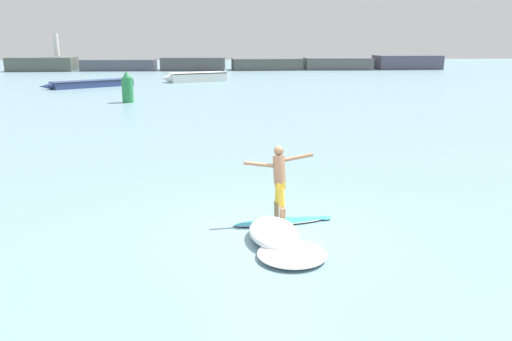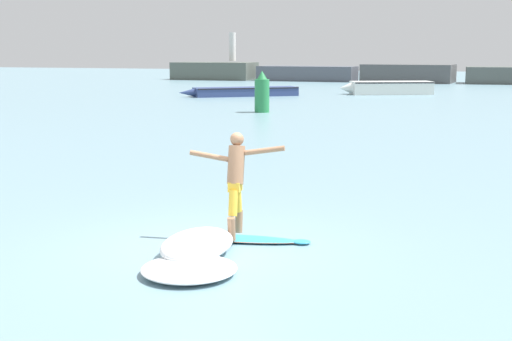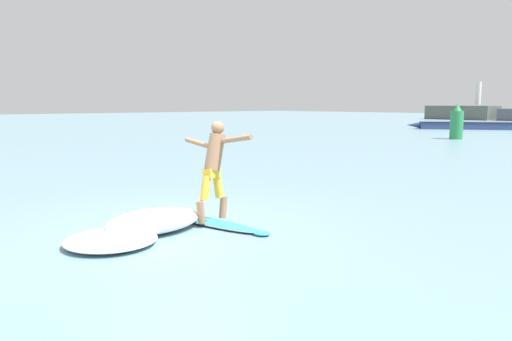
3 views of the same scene
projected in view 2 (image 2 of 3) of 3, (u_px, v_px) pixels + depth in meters
ground_plane at (207, 246)px, 11.85m from camera, size 200.00×200.00×0.00m
rock_jetty_breakwater at (474, 74)px, 68.93m from camera, size 60.92×5.36×5.02m
surfboard at (238, 239)px, 12.19m from camera, size 2.45×0.78×0.21m
surfer at (236, 176)px, 12.08m from camera, size 1.66×0.74×1.78m
fishing_boat_near_jetty at (243, 91)px, 49.92m from camera, size 7.59×5.84×0.62m
small_boat_offshore at (388, 87)px, 51.93m from camera, size 6.76×4.07×0.94m
channel_marker_buoy at (262, 93)px, 37.01m from camera, size 0.77×0.77×2.15m
wave_foam_at_tail at (197, 244)px, 11.29m from camera, size 1.13×1.79×0.37m
wave_foam_at_nose at (189, 269)px, 10.37m from camera, size 1.51×1.53×0.17m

